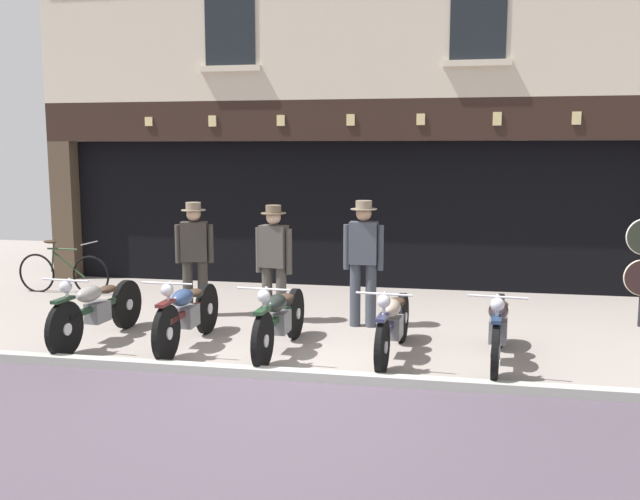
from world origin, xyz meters
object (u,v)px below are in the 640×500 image
motorcycle_left (97,309)px  motorcycle_center (280,318)px  motorcycle_center_right (393,323)px  salesman_left (195,253)px  motorcycle_right (498,327)px  leaning_bicycle (63,272)px  advert_board_near (194,194)px  motorcycle_center_left (187,313)px  shopkeeper_center (274,258)px  salesman_right (363,256)px

motorcycle_left → motorcycle_center: bearing=-176.4°
motorcycle_left → motorcycle_center_right: 3.79m
motorcycle_left → salesman_left: salesman_left is taller
motorcycle_right → leaning_bicycle: motorcycle_right is taller
motorcycle_left → salesman_left: size_ratio=1.22×
motorcycle_right → advert_board_near: (-5.31, 4.35, 1.19)m
salesman_left → advert_board_near: (-1.04, 2.77, 0.68)m
motorcycle_center_left → motorcycle_center_right: (2.56, 0.03, -0.02)m
motorcycle_center_right → leaning_bicycle: leaning_bicycle is taller
motorcycle_center → motorcycle_right: motorcycle_right is taller
motorcycle_center_left → shopkeeper_center: size_ratio=1.18×
motorcycle_left → motorcycle_right: motorcycle_left is taller
motorcycle_left → leaning_bicycle: bearing=-47.8°
leaning_bicycle → motorcycle_left: bearing=39.7°
advert_board_near → leaning_bicycle: (-1.79, -1.63, -1.26)m
leaning_bicycle → advert_board_near: bearing=134.3°
advert_board_near → motorcycle_left: bearing=-85.8°
shopkeeper_center → motorcycle_left: bearing=47.0°
motorcycle_center_right → leaning_bicycle: size_ratio=1.19×
motorcycle_center_left → advert_board_near: advert_board_near is taller
motorcycle_center → motorcycle_left: bearing=1.6°
leaning_bicycle → motorcycle_right: bearing=71.1°
motorcycle_center_left → shopkeeper_center: bearing=-116.0°
motorcycle_center_left → salesman_left: salesman_left is taller
motorcycle_right → shopkeeper_center: bearing=-20.3°
advert_board_near → leaning_bicycle: bearing=-137.8°
motorcycle_right → salesman_right: (-1.75, 1.42, 0.55)m
motorcycle_left → salesman_right: 3.59m
motorcycle_left → salesman_right: size_ratio=1.17×
motorcycle_center_right → leaning_bicycle: bearing=-20.1°
motorcycle_center_left → salesman_left: 1.74m
motorcycle_center → salesman_left: (-1.70, 1.63, 0.52)m
salesman_right → shopkeeper_center: bearing=-0.6°
motorcycle_center_right → advert_board_near: bearing=-42.0°
motorcycle_center → salesman_right: (0.82, 1.47, 0.56)m
motorcycle_right → advert_board_near: 6.97m
motorcycle_center_right → advert_board_near: advert_board_near is taller
motorcycle_left → motorcycle_right: 5.00m
shopkeeper_center → salesman_left: bearing=4.5°
motorcycle_center_left → salesman_right: size_ratio=1.12×
motorcycle_center → leaning_bicycle: size_ratio=1.16×
motorcycle_center_left → motorcycle_center: (1.20, -0.04, -0.01)m
shopkeeper_center → leaning_bicycle: bearing=-6.9°
salesman_left → motorcycle_left: bearing=51.3°
leaning_bicycle → motorcycle_center: bearing=60.6°
motorcycle_right → salesman_left: bearing=-15.0°
motorcycle_left → leaning_bicycle: size_ratio=1.19×
salesman_left → advert_board_near: size_ratio=1.57×
motorcycle_left → motorcycle_center_right: motorcycle_left is taller
motorcycle_right → motorcycle_center_right: bearing=4.3°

